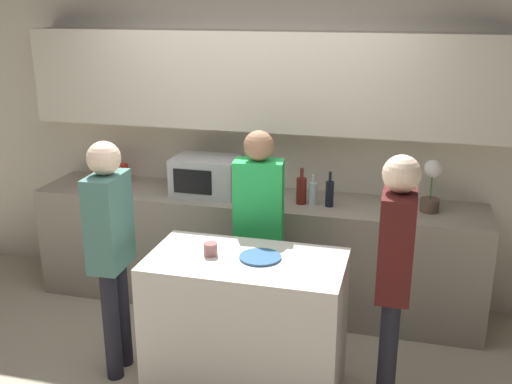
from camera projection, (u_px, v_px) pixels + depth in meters
back_wall at (263, 115)px, 4.82m from camera, size 6.40×0.40×2.70m
back_counter at (254, 251)px, 4.90m from camera, size 3.60×0.62×0.92m
kitchen_island at (246, 324)px, 3.80m from camera, size 1.21×0.66×0.91m
microwave at (207, 176)px, 4.81m from camera, size 0.52×0.39×0.30m
toaster at (110, 175)px, 5.04m from camera, size 0.26×0.16×0.18m
potted_plant at (431, 186)px, 4.38m from camera, size 0.14×0.14×0.40m
bottle_0 at (301, 190)px, 4.58m from camera, size 0.08×0.08×0.28m
bottle_1 at (313, 193)px, 4.56m from camera, size 0.06×0.06×0.24m
bottle_2 at (330, 193)px, 4.52m from camera, size 0.06×0.06×0.27m
plate_on_island at (260, 257)px, 3.66m from camera, size 0.26×0.26×0.01m
cup_0 at (210, 249)px, 3.70m from camera, size 0.09×0.09×0.08m
person_left at (259, 221)px, 4.21m from camera, size 0.36×0.23×1.58m
person_center at (110, 241)px, 3.82m from camera, size 0.21×0.35×1.60m
person_right at (395, 267)px, 3.43m from camera, size 0.21×0.34×1.62m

